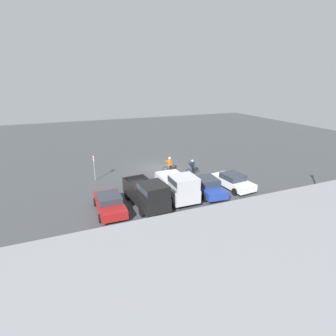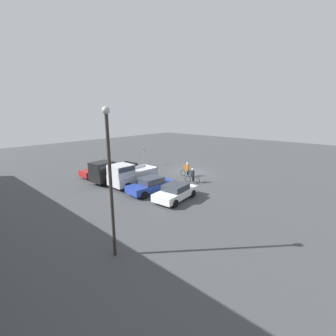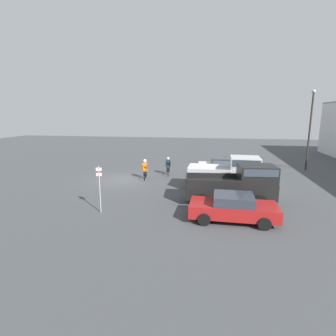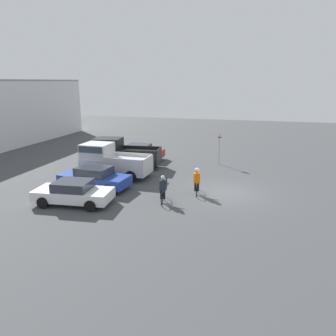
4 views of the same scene
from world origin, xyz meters
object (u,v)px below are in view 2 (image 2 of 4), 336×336
Objects in this scene: sedan_2 at (100,170)px; sedan_1 at (151,185)px; cyclist_0 at (187,169)px; sedan_0 at (176,192)px; pickup_truck_1 at (111,171)px; pickup_truck_0 at (130,175)px; fire_lane_sign at (144,154)px; lamppost at (110,174)px; cyclist_1 at (192,176)px.

sedan_1 is at bearing -179.30° from sedan_2.
sedan_2 is 2.50× the size of cyclist_0.
pickup_truck_1 is (8.35, 0.70, 0.50)m from sedan_0.
fire_lane_sign is (5.71, -7.08, 0.34)m from pickup_truck_0.
sedan_2 is at bearing 40.72° from cyclist_0.
fire_lane_sign reaches higher than pickup_truck_1.
sedan_2 is at bearing 90.97° from fire_lane_sign.
lamppost is (-8.18, 7.56, 3.11)m from pickup_truck_0.
pickup_truck_0 is at bearing 128.88° from fire_lane_sign.
pickup_truck_1 is 13.48m from lamppost.
lamppost reaches higher than sedan_1.
cyclist_0 is at bearing -139.28° from sedan_2.
pickup_truck_0 is at bearing -173.24° from pickup_truck_1.
cyclist_1 is 9.88m from fire_lane_sign.
sedan_2 is (8.40, 0.10, -0.04)m from sedan_1.
sedan_0 is at bearing -176.21° from pickup_truck_0.
sedan_2 is 2.52× the size of cyclist_1.
pickup_truck_0 is at bearing 179.02° from sedan_2.
lamppost is at bearing 107.94° from sedan_0.
pickup_truck_0 is 11.56m from lamppost.
cyclist_0 reaches higher than sedan_0.
pickup_truck_0 is 6.44m from cyclist_1.
sedan_1 is 0.95× the size of pickup_truck_0.
sedan_1 is at bearing -175.96° from pickup_truck_0.
cyclist_0 is at bearing -40.49° from cyclist_1.
fire_lane_sign is (11.32, -6.71, 0.87)m from sedan_0.
cyclist_0 reaches higher than sedan_2.
pickup_truck_1 is at bearing -33.53° from lamppost.
sedan_2 is (2.85, -0.42, -0.49)m from pickup_truck_1.
pickup_truck_1 is (2.75, 0.33, -0.03)m from pickup_truck_0.
sedan_1 is at bearing 3.54° from sedan_0.
cyclist_1 is at bearing 139.51° from cyclist_0.
fire_lane_sign is at bearing -11.73° from cyclist_1.
sedan_1 reaches higher than sedan_0.
sedan_1 is at bearing 77.00° from cyclist_1.
pickup_truck_1 is at bearing 5.39° from sedan_1.
sedan_0 is 0.59× the size of lamppost.
sedan_1 is 10.10m from lamppost.
cyclist_0 is (0.75, -6.48, 0.13)m from sedan_1.
pickup_truck_0 is at bearing -42.77° from lamppost.
pickup_truck_1 is at bearing 38.98° from cyclist_1.
cyclist_0 is 0.67× the size of fire_lane_sign.
fire_lane_sign reaches higher than sedan_0.
pickup_truck_0 reaches higher than sedan_0.
sedan_0 is 9.10m from lamppost.
lamppost is (-10.92, 7.24, 3.14)m from pickup_truck_1.
sedan_2 is 10.75m from cyclist_1.
pickup_truck_0 reaches higher than sedan_2.
cyclist_1 is 0.23× the size of lamppost.
sedan_1 is at bearing -55.33° from lamppost.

